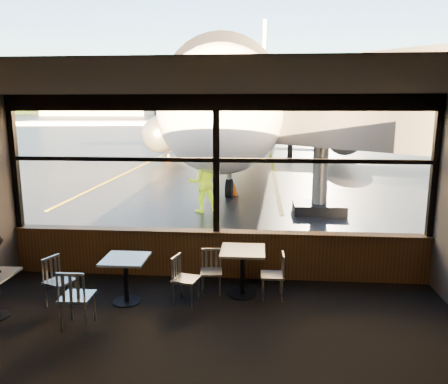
# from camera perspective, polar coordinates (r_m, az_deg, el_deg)

# --- Properties ---
(ground_plane) EXTENTS (520.00, 520.00, 0.00)m
(ground_plane) POSITION_cam_1_polar(r_m,az_deg,el_deg) (128.11, 4.52, 9.44)
(ground_plane) COLOR black
(ground_plane) RESTS_ON ground
(carpet_floor) EXTENTS (8.00, 6.00, 0.01)m
(carpet_floor) POSITION_cam_1_polar(r_m,az_deg,el_deg) (6.08, -4.00, -21.41)
(carpet_floor) COLOR black
(carpet_floor) RESTS_ON ground
(ceiling) EXTENTS (8.00, 6.00, 0.04)m
(ceiling) POSITION_cam_1_polar(r_m,az_deg,el_deg) (5.14, -4.53, 13.60)
(ceiling) COLOR #38332D
(ceiling) RESTS_ON ground
(window_sill) EXTENTS (8.00, 0.28, 0.90)m
(window_sill) POSITION_cam_1_polar(r_m,az_deg,el_deg) (8.58, -0.96, -8.17)
(window_sill) COLOR brown
(window_sill) RESTS_ON ground
(window_header) EXTENTS (8.00, 0.18, 0.30)m
(window_header) POSITION_cam_1_polar(r_m,az_deg,el_deg) (8.11, -1.02, 11.58)
(window_header) COLOR black
(window_header) RESTS_ON ground
(mullion_left) EXTENTS (0.12, 0.12, 2.60)m
(mullion_left) POSITION_cam_1_polar(r_m,az_deg,el_deg) (9.43, -25.66, 3.42)
(mullion_left) COLOR black
(mullion_left) RESTS_ON ground
(mullion_centre) EXTENTS (0.12, 0.12, 2.60)m
(mullion_centre) POSITION_cam_1_polar(r_m,az_deg,el_deg) (8.18, -1.00, 3.50)
(mullion_centre) COLOR black
(mullion_centre) RESTS_ON ground
(mullion_right) EXTENTS (0.12, 0.12, 2.60)m
(mullion_right) POSITION_cam_1_polar(r_m,az_deg,el_deg) (8.72, 25.84, 2.87)
(mullion_right) COLOR black
(mullion_right) RESTS_ON ground
(window_transom) EXTENTS (8.00, 0.10, 0.08)m
(window_transom) POSITION_cam_1_polar(r_m,az_deg,el_deg) (8.17, -1.00, 4.20)
(window_transom) COLOR black
(window_transom) RESTS_ON ground
(airliner) EXTENTS (33.73, 39.81, 11.71)m
(airliner) POSITION_cam_1_polar(r_m,az_deg,el_deg) (28.81, 3.88, 16.08)
(airliner) COLOR white
(airliner) RESTS_ON ground_plane
(jet_bridge) EXTENTS (9.52, 11.64, 5.08)m
(jet_bridge) POSITION_cam_1_polar(r_m,az_deg,el_deg) (13.87, 16.52, 7.51)
(jet_bridge) COLOR #29292B
(jet_bridge) RESTS_ON ground_plane
(cafe_table_near) EXTENTS (0.76, 0.76, 0.84)m
(cafe_table_near) POSITION_cam_1_polar(r_m,az_deg,el_deg) (7.78, 2.44, -10.46)
(cafe_table_near) COLOR #A9A49C
(cafe_table_near) RESTS_ON carpet_floor
(cafe_table_mid) EXTENTS (0.72, 0.72, 0.79)m
(cafe_table_mid) POSITION_cam_1_polar(r_m,az_deg,el_deg) (7.69, -12.66, -11.19)
(cafe_table_mid) COLOR #A9A49B
(cafe_table_mid) RESTS_ON carpet_floor
(chair_near_e) EXTENTS (0.46, 0.46, 0.83)m
(chair_near_e) POSITION_cam_1_polar(r_m,az_deg,el_deg) (7.70, 6.32, -10.82)
(chair_near_e) COLOR #B5B1A4
(chair_near_e) RESTS_ON carpet_floor
(chair_near_w) EXTENTS (0.55, 0.55, 0.83)m
(chair_near_w) POSITION_cam_1_polar(r_m,az_deg,el_deg) (7.51, -4.97, -11.35)
(chair_near_w) COLOR #B9B4A7
(chair_near_w) RESTS_ON carpet_floor
(chair_near_n) EXTENTS (0.47, 0.47, 0.79)m
(chair_near_n) POSITION_cam_1_polar(r_m,az_deg,el_deg) (7.85, -1.68, -10.45)
(chair_near_n) COLOR #BAB5A8
(chair_near_n) RESTS_ON carpet_floor
(chair_mid_s) EXTENTS (0.53, 0.53, 0.95)m
(chair_mid_s) POSITION_cam_1_polar(r_m,az_deg,el_deg) (7.06, -18.63, -12.91)
(chair_mid_s) COLOR #B1ADA0
(chair_mid_s) RESTS_ON carpet_floor
(chair_mid_w) EXTENTS (0.60, 0.60, 0.84)m
(chair_mid_w) POSITION_cam_1_polar(r_m,az_deg,el_deg) (7.87, -20.66, -10.94)
(chair_mid_w) COLOR #B0AB9F
(chair_mid_w) RESTS_ON carpet_floor
(ground_crew) EXTENTS (1.11, 0.99, 1.88)m
(ground_crew) POSITION_cam_1_polar(r_m,az_deg,el_deg) (13.82, -2.80, 1.27)
(ground_crew) COLOR #BFF219
(ground_crew) RESTS_ON ground_plane
(cone_nose) EXTENTS (0.41, 0.41, 0.56)m
(cone_nose) POSITION_cam_1_polar(r_m,az_deg,el_deg) (16.57, 1.19, 0.59)
(cone_nose) COLOR #EF5207
(cone_nose) RESTS_ON ground_plane
(cone_wing) EXTENTS (0.33, 0.33, 0.46)m
(cone_wing) POSITION_cam_1_polar(r_m,az_deg,el_deg) (28.33, -7.27, 4.71)
(cone_wing) COLOR #FF6408
(cone_wing) RESTS_ON ground_plane
(hangar_left) EXTENTS (45.00, 18.00, 11.00)m
(hangar_left) POSITION_cam_1_polar(r_m,az_deg,el_deg) (200.97, -16.12, 11.15)
(hangar_left) COLOR silver
(hangar_left) RESTS_ON ground_plane
(hangar_mid) EXTENTS (38.00, 15.00, 10.00)m
(hangar_mid) POSITION_cam_1_polar(r_m,az_deg,el_deg) (193.08, 4.68, 11.41)
(hangar_mid) COLOR silver
(hangar_mid) RESTS_ON ground_plane
(hangar_right) EXTENTS (50.00, 20.00, 12.00)m
(hangar_right) POSITION_cam_1_polar(r_m,az_deg,el_deg) (195.27, 22.91, 10.90)
(hangar_right) COLOR silver
(hangar_right) RESTS_ON ground_plane
(fuel_tank_a) EXTENTS (8.00, 8.00, 6.00)m
(fuel_tank_a) POSITION_cam_1_polar(r_m,az_deg,el_deg) (192.55, -4.46, 10.82)
(fuel_tank_a) COLOR silver
(fuel_tank_a) RESTS_ON ground_plane
(fuel_tank_b) EXTENTS (8.00, 8.00, 6.00)m
(fuel_tank_b) POSITION_cam_1_polar(r_m,az_deg,el_deg) (191.21, -1.45, 10.85)
(fuel_tank_b) COLOR silver
(fuel_tank_b) RESTS_ON ground_plane
(fuel_tank_c) EXTENTS (8.00, 8.00, 6.00)m
(fuel_tank_c) POSITION_cam_1_polar(r_m,az_deg,el_deg) (190.38, 1.60, 10.85)
(fuel_tank_c) COLOR silver
(fuel_tank_c) RESTS_ON ground_plane
(treeline) EXTENTS (360.00, 3.00, 12.00)m
(treeline) POSITION_cam_1_polar(r_m,az_deg,el_deg) (218.09, 4.71, 11.62)
(treeline) COLOR black
(treeline) RESTS_ON ground_plane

